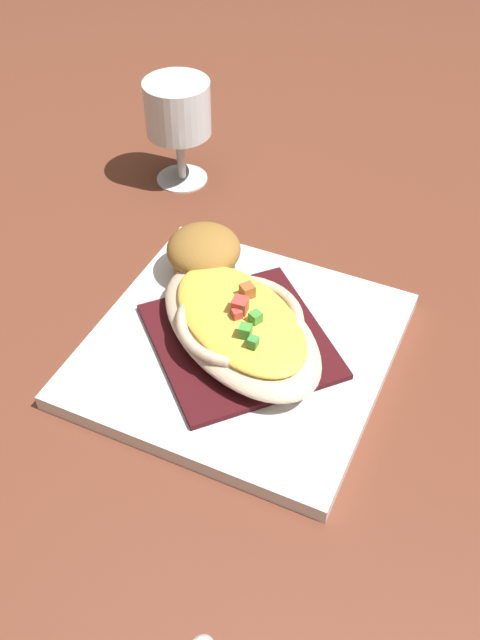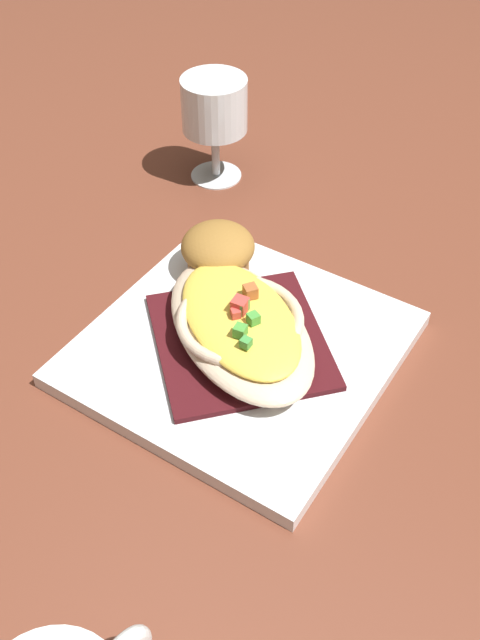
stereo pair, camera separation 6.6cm
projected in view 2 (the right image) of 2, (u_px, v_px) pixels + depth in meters
ground_plane at (240, 354)px, 0.69m from camera, size 2.60×2.60×0.00m
square_plate at (240, 349)px, 0.68m from camera, size 0.30×0.30×0.02m
folded_napkin at (240, 340)px, 0.68m from camera, size 0.22×0.22×0.01m
gratin_dish at (240, 324)px, 0.66m from camera, size 0.21×0.23×0.05m
muffin at (218, 251)px, 0.73m from camera, size 0.07×0.07×0.05m
stemmed_glass at (214, 111)px, 0.85m from camera, size 0.08×0.08×0.13m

